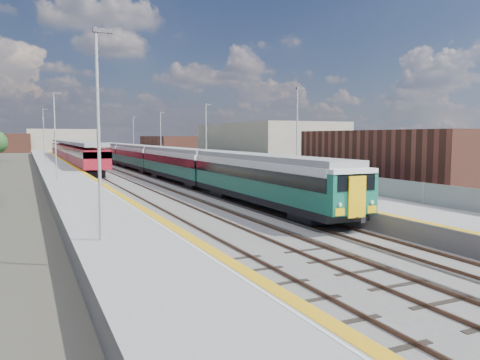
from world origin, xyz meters
TOP-DOWN VIEW (x-y plane):
  - ground at (0.00, 50.00)m, footprint 320.00×320.00m
  - ballast_bed at (-2.25, 52.50)m, footprint 10.50×155.00m
  - tracks at (-1.65, 54.18)m, footprint 8.96×160.00m
  - platform_right at (5.28, 52.49)m, footprint 4.70×155.00m
  - platform_left at (-9.05, 52.49)m, footprint 4.30×155.00m
  - buildings at (-18.12, 138.60)m, footprint 72.00×185.50m
  - green_train at (1.50, 45.99)m, footprint 2.70×75.22m
  - red_train at (-5.50, 73.84)m, footprint 3.05×61.81m
  - tree_d at (19.65, 72.25)m, footprint 4.80×4.80m

SIDE VIEW (x-z plane):
  - ground at x=0.00m, z-range 0.00..0.00m
  - ballast_bed at x=-2.25m, z-range 0.00..0.06m
  - tracks at x=-1.65m, z-range 0.02..0.19m
  - platform_left at x=-9.05m, z-range -3.74..4.78m
  - platform_right at x=5.28m, z-range -3.72..4.80m
  - green_train at x=1.50m, z-range 0.61..3.58m
  - red_train at x=-5.50m, z-range 0.35..4.20m
  - tree_d at x=19.65m, z-range 0.84..7.34m
  - buildings at x=-18.12m, z-range -9.30..30.70m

